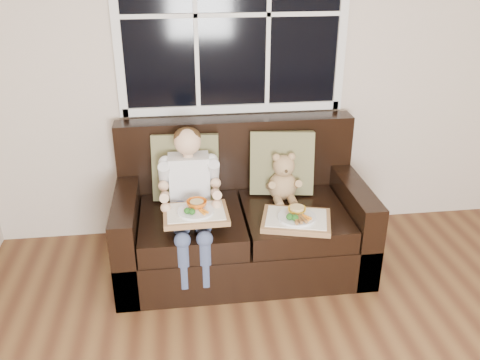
{
  "coord_description": "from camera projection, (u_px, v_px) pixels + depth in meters",
  "views": [
    {
      "loc": [
        -0.86,
        -1.09,
        2.08
      ],
      "look_at": [
        -0.48,
        1.85,
        0.7
      ],
      "focal_mm": 38.0,
      "sensor_mm": 36.0,
      "label": 1
    }
  ],
  "objects": [
    {
      "name": "pillow_left",
      "position": [
        186.0,
        167.0,
        3.53
      ],
      "size": [
        0.47,
        0.25,
        0.47
      ],
      "rotation": [
        -0.21,
        0.0,
        -0.1
      ],
      "color": "olive",
      "rests_on": "loveseat"
    },
    {
      "name": "teddy_bear",
      "position": [
        283.0,
        180.0,
        3.53
      ],
      "size": [
        0.2,
        0.26,
        0.36
      ],
      "rotation": [
        0.0,
        0.0,
        -0.0
      ],
      "color": "tan",
      "rests_on": "loveseat"
    },
    {
      "name": "child",
      "position": [
        190.0,
        188.0,
        3.3
      ],
      "size": [
        0.39,
        0.6,
        0.88
      ],
      "color": "silver",
      "rests_on": "loveseat"
    },
    {
      "name": "tray_left",
      "position": [
        196.0,
        212.0,
        3.14
      ],
      "size": [
        0.41,
        0.31,
        0.09
      ],
      "rotation": [
        0.0,
        0.0,
        0.02
      ],
      "color": "#8E5F40",
      "rests_on": "child"
    },
    {
      "name": "window_back",
      "position": [
        232.0,
        15.0,
        3.44
      ],
      "size": [
        1.62,
        0.04,
        1.37
      ],
      "color": "black",
      "rests_on": "room_walls"
    },
    {
      "name": "loveseat",
      "position": [
        241.0,
        221.0,
        3.59
      ],
      "size": [
        1.7,
        0.92,
        0.96
      ],
      "color": "black",
      "rests_on": "ground"
    },
    {
      "name": "pillow_right",
      "position": [
        282.0,
        163.0,
        3.61
      ],
      "size": [
        0.47,
        0.27,
        0.46
      ],
      "rotation": [
        -0.21,
        0.0,
        -0.15
      ],
      "color": "olive",
      "rests_on": "loveseat"
    },
    {
      "name": "tray_right",
      "position": [
        296.0,
        219.0,
        3.26
      ],
      "size": [
        0.51,
        0.43,
        0.1
      ],
      "rotation": [
        0.0,
        0.0,
        -0.27
      ],
      "color": "#8E5F40",
      "rests_on": "loveseat"
    }
  ]
}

